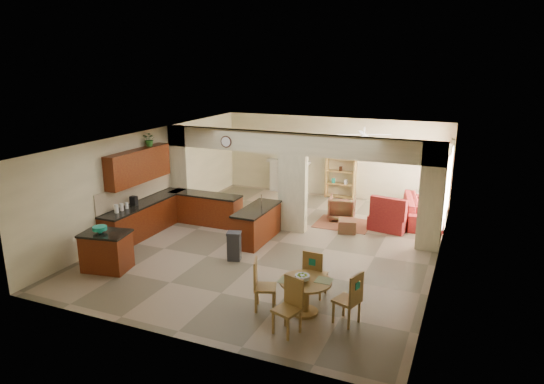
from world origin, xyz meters
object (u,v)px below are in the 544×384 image
at_px(dining_table, 305,291).
at_px(sofa, 422,209).
at_px(armchair, 342,208).
at_px(kitchen_island, 107,251).

distance_m(dining_table, sofa, 6.76).
xyz_separation_m(dining_table, armchair, (-0.84, 5.80, -0.11)).
bearing_deg(dining_table, kitchen_island, 178.72).
bearing_deg(dining_table, sofa, 77.91).
relative_size(kitchen_island, dining_table, 1.16).
distance_m(kitchen_island, armchair, 6.98).
bearing_deg(armchair, kitchen_island, 45.62).
bearing_deg(kitchen_island, sofa, 35.66).
relative_size(sofa, armchair, 3.13).
relative_size(dining_table, sofa, 0.41).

